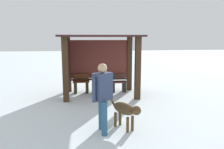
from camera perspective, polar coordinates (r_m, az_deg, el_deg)
ground_plane at (r=8.57m, az=-2.92°, el=-5.39°), size 60.00×60.00×0.00m
bus_shelter at (r=8.51m, az=-3.88°, el=5.38°), size 3.06×1.97×2.32m
bench_left_inside at (r=8.91m, az=-8.08°, el=-2.77°), size 0.67×0.34×0.77m
bench_center_inside at (r=8.94m, az=-3.16°, el=-2.86°), size 0.67×0.41×0.72m
bench_right_inside at (r=9.02m, az=1.71°, el=-2.69°), size 0.67×0.39×0.72m
person_walking at (r=5.03m, az=-2.48°, el=-4.84°), size 0.54×0.55×1.64m
dog at (r=5.33m, az=3.55°, el=-9.29°), size 0.63×0.89×0.68m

